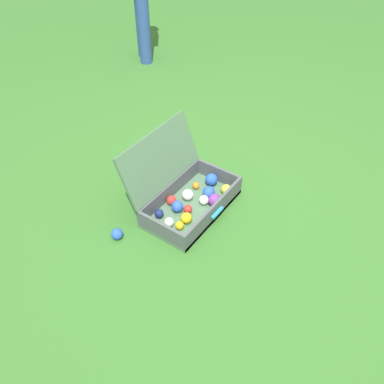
# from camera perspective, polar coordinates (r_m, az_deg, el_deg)

# --- Properties ---
(ground_plane) EXTENTS (16.00, 16.00, 0.00)m
(ground_plane) POSITION_cam_1_polar(r_m,az_deg,el_deg) (2.49, 2.40, -2.31)
(ground_plane) COLOR #336B28
(open_suitcase) EXTENTS (0.62, 0.50, 0.46)m
(open_suitcase) POSITION_cam_1_polar(r_m,az_deg,el_deg) (2.44, -0.89, -0.14)
(open_suitcase) COLOR #4C7051
(open_suitcase) RESTS_ON ground
(stray_ball_on_grass) EXTENTS (0.07, 0.07, 0.07)m
(stray_ball_on_grass) POSITION_cam_1_polar(r_m,az_deg,el_deg) (2.33, -10.69, -5.92)
(stray_ball_on_grass) COLOR blue
(stray_ball_on_grass) RESTS_ON ground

